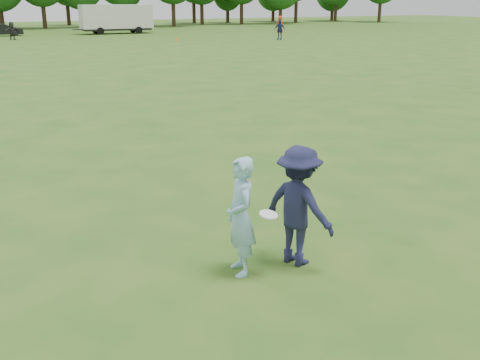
{
  "coord_description": "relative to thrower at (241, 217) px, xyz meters",
  "views": [
    {
      "loc": [
        -3.03,
        -6.77,
        3.9
      ],
      "look_at": [
        0.8,
        0.95,
        1.1
      ],
      "focal_mm": 42.0,
      "sensor_mm": 36.0,
      "label": 1
    }
  ],
  "objects": [
    {
      "name": "player_far_c",
      "position": [
        31.12,
        52.14,
        0.09
      ],
      "size": [
        1.11,
        0.91,
        1.96
      ],
      "primitive_type": "imported",
      "rotation": [
        0.0,
        0.0,
        2.8
      ],
      "color": "#D34A18",
      "rests_on": "ground"
    },
    {
      "name": "thrower",
      "position": [
        0.0,
        0.0,
        0.0
      ],
      "size": [
        0.52,
        0.71,
        1.78
      ],
      "primitive_type": "imported",
      "rotation": [
        0.0,
        0.0,
        -1.73
      ],
      "color": "#8ABCD5",
      "rests_on": "ground"
    },
    {
      "name": "player_far_b",
      "position": [
        25.48,
        42.55,
        0.05
      ],
      "size": [
        1.08,
        1.13,
        1.88
      ],
      "primitive_type": "imported",
      "rotation": [
        0.0,
        0.0,
        -0.84
      ],
      "color": "navy",
      "rests_on": "ground"
    },
    {
      "name": "car_f",
      "position": [
        1.53,
        60.31,
        -0.24
      ],
      "size": [
        3.99,
        1.52,
        1.3
      ],
      "primitive_type": "imported",
      "rotation": [
        0.0,
        0.0,
        1.61
      ],
      "color": "black",
      "rests_on": "ground"
    },
    {
      "name": "field_cone",
      "position": [
        15.95,
        45.76,
        -0.74
      ],
      "size": [
        0.28,
        0.28,
        0.3
      ],
      "primitive_type": "cone",
      "color": "#FF5A0D",
      "rests_on": "ground"
    },
    {
      "name": "ground",
      "position": [
        -0.34,
        0.01,
        -0.89
      ],
      "size": [
        200.0,
        200.0,
        0.0
      ],
      "primitive_type": "plane",
      "color": "#265718",
      "rests_on": "ground"
    },
    {
      "name": "disc_in_play",
      "position": [
        0.32,
        -0.25,
        0.06
      ],
      "size": [
        0.27,
        0.27,
        0.09
      ],
      "color": "white",
      "rests_on": "ground"
    },
    {
      "name": "cargo_trailer",
      "position": [
        13.6,
        59.18,
        0.89
      ],
      "size": [
        9.0,
        2.75,
        3.2
      ],
      "color": "white",
      "rests_on": "ground"
    },
    {
      "name": "defender",
      "position": [
        0.93,
        -0.08,
        0.04
      ],
      "size": [
        1.08,
        1.37,
        1.85
      ],
      "primitive_type": "imported",
      "rotation": [
        0.0,
        0.0,
        1.95
      ],
      "color": "#1B1D3D",
      "rests_on": "ground"
    },
    {
      "name": "player_far_d",
      "position": [
        1.83,
        53.68,
        -0.03
      ],
      "size": [
        1.65,
        1.17,
        1.72
      ],
      "primitive_type": "imported",
      "rotation": [
        0.0,
        0.0,
        0.47
      ],
      "color": "#282828",
      "rests_on": "ground"
    }
  ]
}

